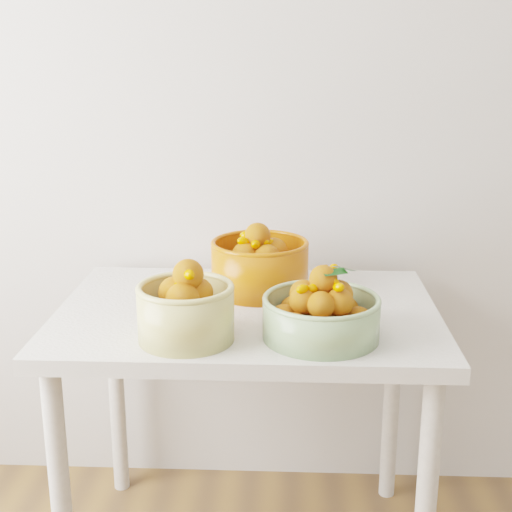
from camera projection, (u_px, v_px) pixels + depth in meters
The scene contains 4 objects.
table at pixel (248, 342), 1.91m from camera, with size 1.00×0.70×0.75m.
bowl_cream at pixel (185, 309), 1.66m from camera, with size 0.29×0.29×0.20m.
bowl_green at pixel (321, 313), 1.67m from camera, with size 0.33×0.33×0.18m.
bowl_orange at pixel (260, 265), 2.00m from camera, with size 0.34×0.34×0.20m.
Camera 1 is at (-0.23, -0.17, 1.41)m, focal length 50.00 mm.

